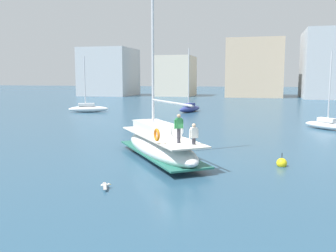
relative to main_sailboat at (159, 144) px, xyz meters
name	(u,v)px	position (x,y,z in m)	size (l,w,h in m)	color
ground_plane	(178,165)	(1.47, -1.28, -0.90)	(400.00, 400.00, 0.00)	#284C66
main_sailboat	(159,144)	(0.00, 0.00, 0.00)	(7.65, 9.14, 11.98)	silver
moored_sloop_near	(190,108)	(-4.26, 31.40, -0.28)	(3.00, 5.79, 9.25)	navy
moored_sloop_far	(325,124)	(12.09, 16.71, -0.38)	(3.87, 4.02, 7.50)	white
moored_catamaran	(88,108)	(-18.61, 27.37, -0.30)	(5.80, 3.50, 8.07)	white
seagull	(105,185)	(-0.70, -6.59, -0.74)	(0.63, 1.12, 0.17)	silver
mooring_buoy	(282,163)	(7.26, -0.18, -0.72)	(0.59, 0.59, 0.90)	yellow
waterfront_buildings	(278,61)	(9.59, 79.17, 8.54)	(88.95, 21.09, 27.66)	#B2B7BC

